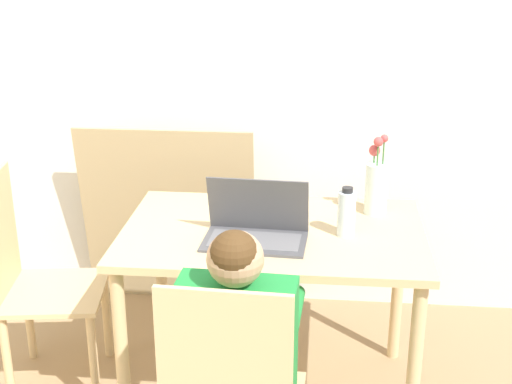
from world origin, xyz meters
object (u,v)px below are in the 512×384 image
(water_bottle, at_px, (347,213))
(flower_vase, at_px, (376,185))
(person_seated, at_px, (239,340))
(laptop, at_px, (256,226))
(chair_spare, at_px, (35,282))

(water_bottle, bearing_deg, flower_vase, 62.85)
(water_bottle, bearing_deg, person_seated, -119.76)
(water_bottle, bearing_deg, laptop, -168.25)
(flower_vase, distance_m, water_bottle, 0.27)
(chair_spare, distance_m, flower_vase, 1.44)
(person_seated, xyz_separation_m, water_bottle, (0.33, 0.58, 0.20))
(person_seated, height_order, laptop, person_seated)
(chair_spare, distance_m, person_seated, 1.11)
(chair_spare, height_order, flower_vase, flower_vase)
(chair_spare, relative_size, person_seated, 0.91)
(flower_vase, relative_size, water_bottle, 1.72)
(person_seated, height_order, water_bottle, person_seated)
(laptop, distance_m, flower_vase, 0.55)
(laptop, xyz_separation_m, flower_vase, (0.45, 0.31, 0.07))
(flower_vase, bearing_deg, laptop, -145.84)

